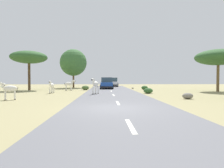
{
  "coord_description": "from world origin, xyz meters",
  "views": [
    {
      "loc": [
        -0.41,
        -10.33,
        1.6
      ],
      "look_at": [
        0.49,
        12.99,
        0.96
      ],
      "focal_mm": 31.42,
      "sensor_mm": 36.0,
      "label": 1
    }
  ],
  "objects_px": {
    "zebra_0": "(95,84)",
    "bush_3": "(85,88)",
    "zebra_3": "(52,85)",
    "tree_3": "(73,63)",
    "bush_0": "(145,88)",
    "rock_1": "(133,88)",
    "tree_2": "(218,57)",
    "rock_0": "(188,96)",
    "bush_2": "(148,91)",
    "zebra_2": "(9,89)",
    "car_0": "(113,82)",
    "zebra_1": "(69,84)",
    "tree_1": "(29,57)",
    "car_1": "(107,83)"
  },
  "relations": [
    {
      "from": "tree_1",
      "to": "rock_0",
      "type": "relative_size",
      "value": 6.38
    },
    {
      "from": "tree_3",
      "to": "bush_2",
      "type": "distance_m",
      "value": 17.39
    },
    {
      "from": "rock_0",
      "to": "rock_1",
      "type": "height_order",
      "value": "rock_0"
    },
    {
      "from": "zebra_0",
      "to": "car_0",
      "type": "height_order",
      "value": "car_0"
    },
    {
      "from": "tree_3",
      "to": "rock_0",
      "type": "xyz_separation_m",
      "value": [
        11.95,
        -19.29,
        -4.15
      ]
    },
    {
      "from": "car_1",
      "to": "rock_0",
      "type": "height_order",
      "value": "car_1"
    },
    {
      "from": "zebra_2",
      "to": "bush_0",
      "type": "xyz_separation_m",
      "value": [
        12.96,
        13.31,
        -0.55
      ]
    },
    {
      "from": "car_0",
      "to": "tree_2",
      "type": "bearing_deg",
      "value": 133.0
    },
    {
      "from": "rock_1",
      "to": "rock_0",
      "type": "bearing_deg",
      "value": -82.24
    },
    {
      "from": "zebra_0",
      "to": "bush_3",
      "type": "relative_size",
      "value": 1.66
    },
    {
      "from": "car_0",
      "to": "rock_0",
      "type": "bearing_deg",
      "value": 105.11
    },
    {
      "from": "bush_2",
      "to": "rock_0",
      "type": "distance_m",
      "value": 6.03
    },
    {
      "from": "tree_1",
      "to": "tree_2",
      "type": "bearing_deg",
      "value": -8.8
    },
    {
      "from": "zebra_3",
      "to": "tree_3",
      "type": "xyz_separation_m",
      "value": [
        0.38,
        12.73,
        3.54
      ]
    },
    {
      "from": "zebra_0",
      "to": "zebra_3",
      "type": "distance_m",
      "value": 5.18
    },
    {
      "from": "zebra_1",
      "to": "rock_1",
      "type": "xyz_separation_m",
      "value": [
        9.2,
        3.85,
        -0.77
      ]
    },
    {
      "from": "bush_0",
      "to": "rock_0",
      "type": "xyz_separation_m",
      "value": [
        0.71,
        -13.08,
        -0.04
      ]
    },
    {
      "from": "bush_2",
      "to": "zebra_0",
      "type": "bearing_deg",
      "value": -170.31
    },
    {
      "from": "zebra_2",
      "to": "car_0",
      "type": "distance_m",
      "value": 25.22
    },
    {
      "from": "tree_2",
      "to": "rock_0",
      "type": "xyz_separation_m",
      "value": [
        -7.45,
        -8.52,
        -3.96
      ]
    },
    {
      "from": "zebra_1",
      "to": "tree_1",
      "type": "distance_m",
      "value": 6.7
    },
    {
      "from": "zebra_3",
      "to": "bush_3",
      "type": "height_order",
      "value": "zebra_3"
    },
    {
      "from": "bush_3",
      "to": "zebra_3",
      "type": "bearing_deg",
      "value": -116.99
    },
    {
      "from": "zebra_2",
      "to": "bush_3",
      "type": "height_order",
      "value": "zebra_2"
    },
    {
      "from": "zebra_2",
      "to": "tree_2",
      "type": "bearing_deg",
      "value": -85.58
    },
    {
      "from": "tree_2",
      "to": "tree_3",
      "type": "bearing_deg",
      "value": 150.96
    },
    {
      "from": "tree_1",
      "to": "rock_0",
      "type": "height_order",
      "value": "tree_1"
    },
    {
      "from": "rock_1",
      "to": "tree_3",
      "type": "bearing_deg",
      "value": 158.87
    },
    {
      "from": "bush_0",
      "to": "rock_1",
      "type": "xyz_separation_m",
      "value": [
        -1.4,
        2.41,
        -0.17
      ]
    },
    {
      "from": "bush_2",
      "to": "rock_1",
      "type": "bearing_deg",
      "value": 91.59
    },
    {
      "from": "zebra_1",
      "to": "car_1",
      "type": "bearing_deg",
      "value": 105.83
    },
    {
      "from": "car_1",
      "to": "bush_3",
      "type": "bearing_deg",
      "value": 42.54
    },
    {
      "from": "rock_0",
      "to": "rock_1",
      "type": "distance_m",
      "value": 15.63
    },
    {
      "from": "car_0",
      "to": "tree_1",
      "type": "xyz_separation_m",
      "value": [
        -12.08,
        -11.1,
        3.66
      ]
    },
    {
      "from": "zebra_3",
      "to": "car_0",
      "type": "distance_m",
      "value": 18.43
    },
    {
      "from": "rock_0",
      "to": "zebra_2",
      "type": "bearing_deg",
      "value": -179.06
    },
    {
      "from": "tree_3",
      "to": "zebra_3",
      "type": "bearing_deg",
      "value": -91.73
    },
    {
      "from": "bush_0",
      "to": "car_0",
      "type": "bearing_deg",
      "value": 111.74
    },
    {
      "from": "car_1",
      "to": "rock_1",
      "type": "relative_size",
      "value": 11.07
    },
    {
      "from": "zebra_0",
      "to": "bush_0",
      "type": "bearing_deg",
      "value": -111.07
    },
    {
      "from": "zebra_3",
      "to": "bush_2",
      "type": "height_order",
      "value": "zebra_3"
    },
    {
      "from": "tree_1",
      "to": "car_1",
      "type": "bearing_deg",
      "value": 15.77
    },
    {
      "from": "zebra_0",
      "to": "rock_1",
      "type": "bearing_deg",
      "value": -98.52
    },
    {
      "from": "zebra_0",
      "to": "tree_3",
      "type": "relative_size",
      "value": 0.25
    },
    {
      "from": "zebra_3",
      "to": "tree_2",
      "type": "relative_size",
      "value": 0.28
    },
    {
      "from": "zebra_2",
      "to": "rock_1",
      "type": "bearing_deg",
      "value": -54.42
    },
    {
      "from": "zebra_2",
      "to": "rock_1",
      "type": "xyz_separation_m",
      "value": [
        11.56,
        15.71,
        -0.73
      ]
    },
    {
      "from": "zebra_2",
      "to": "bush_0",
      "type": "relative_size",
      "value": 1.53
    },
    {
      "from": "zebra_1",
      "to": "bush_2",
      "type": "xyz_separation_m",
      "value": [
        9.47,
        -5.9,
        -0.58
      ]
    },
    {
      "from": "zebra_1",
      "to": "tree_2",
      "type": "relative_size",
      "value": 0.27
    }
  ]
}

